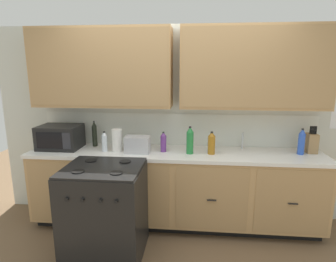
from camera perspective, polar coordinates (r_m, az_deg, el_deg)
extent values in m
plane|color=brown|center=(3.40, 0.91, -20.81)|extent=(8.43, 8.43, 0.00)
cube|color=silver|center=(3.53, 1.80, 1.41)|extent=(4.57, 0.05, 2.38)
cube|color=silver|center=(3.51, 1.76, 0.31)|extent=(3.37, 0.01, 0.40)
cube|color=tan|center=(3.44, -13.26, 12.33)|extent=(1.64, 0.34, 0.90)
cube|color=#A58052|center=(3.28, -14.26, 12.29)|extent=(1.60, 0.01, 0.85)
cube|color=tan|center=(3.33, 17.09, 12.13)|extent=(1.64, 0.34, 0.90)
cube|color=#A58052|center=(3.15, 17.72, 12.10)|extent=(1.60, 0.01, 0.85)
cube|color=black|center=(3.65, 1.35, -17.33)|extent=(3.30, 0.48, 0.10)
cube|color=tan|center=(3.43, 1.35, -11.14)|extent=(3.37, 0.60, 0.78)
cube|color=#A88354|center=(3.48, -20.77, -11.62)|extent=(0.78, 0.01, 0.72)
cube|color=black|center=(3.47, -20.87, -11.79)|extent=(0.10, 0.01, 0.01)
cube|color=#A88354|center=(3.21, -6.78, -12.93)|extent=(0.78, 0.01, 0.72)
cube|color=black|center=(3.20, -6.83, -13.13)|extent=(0.10, 0.01, 0.01)
cube|color=#A88354|center=(3.15, 8.82, -13.51)|extent=(0.78, 0.01, 0.72)
cube|color=black|center=(3.14, 8.83, -13.71)|extent=(0.10, 0.01, 0.01)
cube|color=#A88354|center=(3.31, 23.94, -13.15)|extent=(0.78, 0.01, 0.72)
cube|color=black|center=(3.30, 24.01, -13.34)|extent=(0.10, 0.01, 0.01)
cube|color=white|center=(3.28, 1.39, -4.52)|extent=(3.40, 0.63, 0.04)
cube|color=#A8AAAF|center=(3.35, 15.23, -4.52)|extent=(0.56, 0.38, 0.02)
cube|color=black|center=(3.00, -12.63, -15.75)|extent=(0.76, 0.66, 0.92)
cube|color=black|center=(2.81, -13.08, -7.26)|extent=(0.74, 0.65, 0.02)
cylinder|color=black|center=(2.73, -17.78, -7.83)|extent=(0.12, 0.12, 0.01)
cylinder|color=black|center=(2.61, -10.42, -8.36)|extent=(0.12, 0.12, 0.01)
cylinder|color=black|center=(3.01, -15.39, -5.79)|extent=(0.12, 0.12, 0.01)
cylinder|color=black|center=(2.90, -8.70, -6.16)|extent=(0.12, 0.12, 0.01)
cylinder|color=black|center=(2.66, -19.88, -12.91)|extent=(0.03, 0.02, 0.03)
cylinder|color=black|center=(2.61, -17.02, -13.25)|extent=(0.03, 0.02, 0.03)
cylinder|color=black|center=(2.56, -13.61, -13.61)|extent=(0.03, 0.02, 0.03)
cylinder|color=black|center=(2.52, -10.51, -13.90)|extent=(0.03, 0.02, 0.03)
cube|color=black|center=(3.62, -21.00, -1.12)|extent=(0.48, 0.36, 0.28)
cube|color=black|center=(3.48, -22.92, -1.80)|extent=(0.31, 0.01, 0.19)
cube|color=#28282D|center=(3.39, -19.89, -1.92)|extent=(0.10, 0.01, 0.19)
cube|color=#B7B7BC|center=(3.24, -6.18, -2.72)|extent=(0.28, 0.18, 0.19)
cube|color=black|center=(3.23, -7.09, -1.14)|extent=(0.02, 0.13, 0.01)
cube|color=black|center=(3.20, -5.35, -1.18)|extent=(0.02, 0.13, 0.01)
cube|color=#9C794E|center=(3.61, 27.06, -2.21)|extent=(0.11, 0.14, 0.22)
cylinder|color=black|center=(3.56, 26.92, 0.17)|extent=(0.02, 0.02, 0.09)
cylinder|color=black|center=(3.56, 27.22, 0.17)|extent=(0.02, 0.02, 0.09)
cylinder|color=black|center=(3.57, 27.51, 0.16)|extent=(0.02, 0.02, 0.09)
cylinder|color=black|center=(3.58, 27.81, 0.15)|extent=(0.02, 0.02, 0.09)
cylinder|color=#B2B5BA|center=(3.49, 14.86, -1.86)|extent=(0.02, 0.02, 0.20)
cylinder|color=white|center=(3.32, -10.28, -1.84)|extent=(0.12, 0.12, 0.26)
cylinder|color=blue|center=(3.48, 25.40, -2.40)|extent=(0.07, 0.07, 0.24)
cone|color=blue|center=(3.45, 25.62, -0.03)|extent=(0.07, 0.07, 0.06)
cylinder|color=black|center=(3.45, 25.66, 0.32)|extent=(0.03, 0.03, 0.02)
cylinder|color=black|center=(3.60, -14.64, -1.01)|extent=(0.06, 0.06, 0.25)
cone|color=black|center=(3.57, -14.78, 1.45)|extent=(0.05, 0.05, 0.06)
cylinder|color=black|center=(3.56, -14.80, 1.82)|extent=(0.02, 0.02, 0.02)
cylinder|color=#9E6619|center=(3.20, 8.80, -2.84)|extent=(0.08, 0.08, 0.21)
cone|color=#9E6619|center=(3.16, 8.87, -0.58)|extent=(0.07, 0.07, 0.05)
cylinder|color=black|center=(3.16, 8.88, -0.27)|extent=(0.03, 0.03, 0.02)
cylinder|color=silver|center=(3.35, -12.74, -2.45)|extent=(0.06, 0.06, 0.19)
cone|color=silver|center=(3.32, -12.83, -0.48)|extent=(0.06, 0.06, 0.05)
cylinder|color=black|center=(3.32, -12.85, -0.22)|extent=(0.02, 0.02, 0.02)
cylinder|color=#237A38|center=(3.18, 4.46, -2.41)|extent=(0.08, 0.08, 0.25)
cone|color=#237A38|center=(3.14, 4.51, 0.35)|extent=(0.07, 0.07, 0.06)
cylinder|color=black|center=(3.14, 4.52, 0.77)|extent=(0.03, 0.03, 0.02)
cylinder|color=#663384|center=(3.26, -0.93, -2.58)|extent=(0.07, 0.07, 0.19)
cone|color=#663384|center=(3.23, -0.94, -0.58)|extent=(0.06, 0.06, 0.05)
cylinder|color=black|center=(3.23, -0.94, -0.32)|extent=(0.02, 0.02, 0.02)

